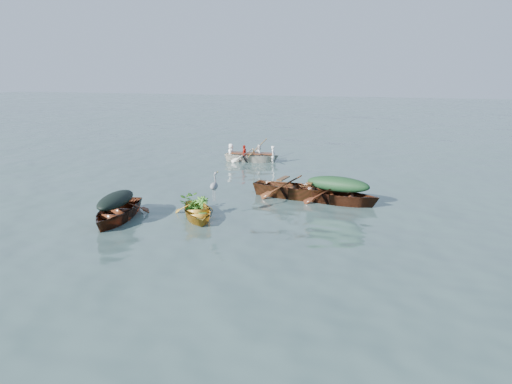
# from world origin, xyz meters

# --- Properties ---
(ground) EXTENTS (140.00, 140.00, 0.00)m
(ground) POSITION_xyz_m (0.00, 0.00, 0.00)
(ground) COLOR #3A514E
(ground) RESTS_ON ground
(yellow_dinghy) EXTENTS (2.51, 3.09, 0.75)m
(yellow_dinghy) POSITION_xyz_m (-1.99, 0.69, 0.00)
(yellow_dinghy) COLOR gold
(yellow_dinghy) RESTS_ON ground
(dark_covered_boat) EXTENTS (1.97, 3.94, 0.95)m
(dark_covered_boat) POSITION_xyz_m (-4.25, -0.23, 0.00)
(dark_covered_boat) COLOR #562214
(dark_covered_boat) RESTS_ON ground
(green_tarp_boat) EXTENTS (4.22, 2.06, 0.92)m
(green_tarp_boat) POSITION_xyz_m (1.93, 3.66, 0.00)
(green_tarp_boat) COLOR #4E2412
(green_tarp_boat) RESTS_ON ground
(open_wooden_boat) EXTENTS (4.76, 2.14, 1.08)m
(open_wooden_boat) POSITION_xyz_m (0.47, 3.97, 0.00)
(open_wooden_boat) COLOR #582816
(open_wooden_boat) RESTS_ON ground
(rowed_boat) EXTENTS (3.86, 1.48, 0.87)m
(rowed_boat) POSITION_xyz_m (-3.19, 10.35, 0.00)
(rowed_boat) COLOR silver
(rowed_boat) RESTS_ON ground
(dark_tarp_cover) EXTENTS (1.08, 2.17, 0.40)m
(dark_tarp_cover) POSITION_xyz_m (-4.25, -0.23, 0.67)
(dark_tarp_cover) COLOR black
(dark_tarp_cover) RESTS_ON dark_covered_boat
(green_tarp_cover) EXTENTS (2.32, 1.13, 0.52)m
(green_tarp_cover) POSITION_xyz_m (1.93, 3.66, 0.72)
(green_tarp_cover) COLOR #183C1D
(green_tarp_cover) RESTS_ON green_tarp_boat
(thwart_benches) EXTENTS (2.40, 1.21, 0.04)m
(thwart_benches) POSITION_xyz_m (0.47, 3.97, 0.56)
(thwart_benches) COLOR #472910
(thwart_benches) RESTS_ON open_wooden_boat
(heron) EXTENTS (0.44, 0.49, 0.92)m
(heron) POSITION_xyz_m (-1.54, 1.01, 0.84)
(heron) COLOR gray
(heron) RESTS_ON yellow_dinghy
(dinghy_weeds) EXTENTS (1.06, 1.13, 0.60)m
(dinghy_weeds) POSITION_xyz_m (-2.25, 1.18, 0.68)
(dinghy_weeds) COLOR #2E6219
(dinghy_weeds) RESTS_ON yellow_dinghy
(rowers) EXTENTS (2.73, 1.26, 0.76)m
(rowers) POSITION_xyz_m (-3.19, 10.35, 0.82)
(rowers) COLOR silver
(rowers) RESTS_ON rowed_boat
(oars) EXTENTS (0.84, 2.64, 0.06)m
(oars) POSITION_xyz_m (-3.19, 10.35, 0.47)
(oars) COLOR olive
(oars) RESTS_ON rowed_boat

